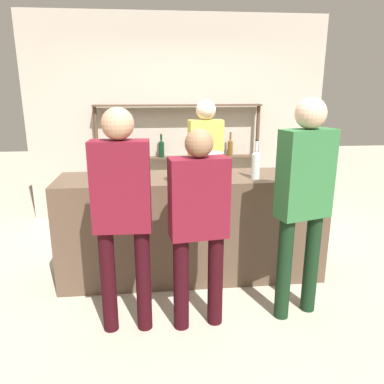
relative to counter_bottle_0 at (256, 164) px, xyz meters
The scene contains 15 objects.
ground_plane 1.31m from the counter_bottle_0, 165.69° to the left, with size 16.00×16.00×0.00m, color #B2A893.
bar_counter 0.88m from the counter_bottle_0, 165.69° to the left, with size 2.54×0.64×1.02m, color brown.
back_wall 2.16m from the counter_bottle_0, 105.56° to the left, with size 4.14×0.12×2.80m, color #B2A899.
back_shelf 1.98m from the counter_bottle_0, 107.29° to the left, with size 2.29×0.18×1.61m.
counter_bottle_0 is the anchor object (origin of this frame).
counter_bottle_1 1.50m from the counter_bottle_0, 168.04° to the left, with size 0.08×0.08×0.34m.
counter_bottle_2 1.06m from the counter_bottle_0, 162.75° to the left, with size 0.08×0.08×0.35m.
counter_bottle_3 1.32m from the counter_bottle_0, behind, with size 0.09×0.09×0.32m.
wine_glass 0.62m from the counter_bottle_0, 32.97° to the left, with size 0.08×0.08×0.16m.
ice_bucket 0.42m from the counter_bottle_0, 158.22° to the left, with size 0.23×0.23×0.23m.
cork_jar 0.76m from the counter_bottle_0, behind, with size 0.12×0.12×0.14m.
customer_center 0.96m from the counter_bottle_0, 131.47° to the right, with size 0.45×0.24×1.57m.
customer_right 0.67m from the counter_bottle_0, 71.01° to the right, with size 0.46×0.30×1.78m.
customer_left 1.37m from the counter_bottle_0, 149.61° to the right, with size 0.42×0.23×1.72m.
server_behind_counter 0.99m from the counter_bottle_0, 109.99° to the left, with size 0.40×0.22×1.71m.
Camera 1 is at (-0.37, -3.44, 1.85)m, focal length 35.00 mm.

